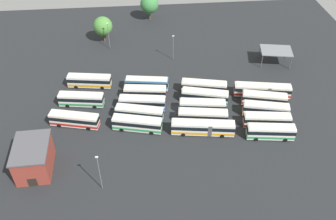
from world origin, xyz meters
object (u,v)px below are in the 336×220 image
bus_row2_slot2 (142,103)px  bus_row2_slot3 (139,113)px  bus_row0_slot0 (263,90)px  bus_row0_slot3 (267,120)px  depot_building (34,158)px  maintenance_shelter (276,51)px  bus_row3_slot2 (81,99)px  bus_row1_slot0 (204,87)px  bus_row2_slot4 (137,124)px  bus_row0_slot4 (271,132)px  bus_row0_slot2 (266,109)px  bus_row0_slot1 (264,99)px  bus_row2_slot1 (145,92)px  bus_row1_slot4 (203,128)px  lamp_post_mid_lot (109,35)px  bus_row1_slot1 (205,96)px  bus_row3_slot4 (74,120)px  bus_row2_slot0 (147,84)px  lamp_post_near_entrance (99,172)px  tree_west_edge (103,26)px  tree_east_edge (149,4)px  bus_row1_slot3 (203,116)px  bus_row3_slot0 (89,81)px  lamp_post_by_building (173,47)px

bus_row2_slot2 → bus_row2_slot3: 3.96m
bus_row0_slot0 → bus_row0_slot3: same height
depot_building → maintenance_shelter: 70.65m
bus_row3_slot2 → bus_row1_slot0: bearing=-175.8°
bus_row2_slot4 → bus_row0_slot4: bearing=169.6°
bus_row0_slot0 → bus_row1_slot0: same height
bus_row0_slot0 → bus_row0_slot2: 7.76m
bus_row0_slot1 → bus_row0_slot4: same height
bus_row0_slot4 → bus_row2_slot1: same height
bus_row1_slot4 → lamp_post_mid_lot: bearing=-61.0°
bus_row0_slot4 → maintenance_shelter: maintenance_shelter is taller
bus_row1_slot1 → bus_row1_slot4: (2.35, 11.36, 0.00)m
bus_row1_slot0 → depot_building: 44.78m
bus_row0_slot4 → bus_row2_slot2: bearing=-24.7°
bus_row2_slot4 → bus_row3_slot4: bearing=-10.9°
bus_row2_slot0 → bus_row3_slot2: 17.27m
bus_row2_slot1 → lamp_post_near_entrance: bearing=70.7°
maintenance_shelter → lamp_post_near_entrance: bearing=40.6°
bus_row2_slot2 → bus_row3_slot2: bearing=-10.3°
bus_row1_slot0 → bus_row3_slot2: size_ratio=1.05×
lamp_post_near_entrance → tree_west_edge: size_ratio=1.11×
bus_row0_slot0 → bus_row2_slot0: same height
bus_row0_slot0 → tree_east_edge: 53.04m
bus_row0_slot0 → bus_row2_slot3: size_ratio=1.25×
bus_row2_slot1 → tree_east_edge: 44.35m
bus_row0_slot4 → bus_row2_slot3: size_ratio=0.93×
bus_row0_slot2 → bus_row3_slot4: same height
bus_row0_slot2 → depot_building: 53.35m
bus_row0_slot4 → bus_row1_slot3: bearing=-24.8°
tree_east_edge → bus_row0_slot0: bearing=119.9°
bus_row1_slot0 → bus_row0_slot0: bearing=169.4°
bus_row3_slot2 → bus_row3_slot0: bearing=-100.6°
bus_row3_slot4 → lamp_post_mid_lot: lamp_post_mid_lot is taller
bus_row0_slot0 → bus_row0_slot1: (0.66, 3.63, -0.00)m
bus_row3_slot2 → lamp_post_by_building: bearing=-142.6°
bus_row0_slot0 → bus_row2_slot4: (32.34, 9.80, -0.00)m
bus_row3_slot4 → lamp_post_by_building: bearing=-134.2°
bus_row3_slot4 → bus_row3_slot2: bearing=-97.1°
bus_row2_slot2 → bus_row3_slot0: same height
bus_row1_slot1 → bus_row2_slot0: (14.22, -6.65, -0.00)m
bus_row2_slot4 → bus_row3_slot0: bearing=-56.1°
bus_row1_slot3 → bus_row2_slot1: 16.75m
bus_row2_slot3 → bus_row3_slot2: size_ratio=1.02×
bus_row0_slot3 → lamp_post_by_building: size_ratio=1.39×
bus_row1_slot3 → bus_row2_slot3: bearing=-9.7°
bus_row0_slot0 → bus_row2_slot3: same height
bus_row0_slot2 → depot_building: (51.96, 12.02, 1.39)m
bus_row3_slot0 → bus_row2_slot4: bearing=123.9°
depot_building → tree_east_edge: 70.92m
bus_row1_slot1 → lamp_post_mid_lot: lamp_post_mid_lot is taller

